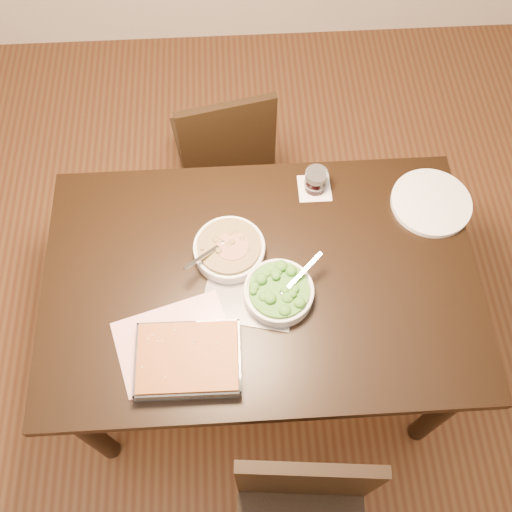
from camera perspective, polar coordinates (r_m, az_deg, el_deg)
ground at (r=2.52m, az=0.37°, el=-9.69°), size 4.00×4.00×0.00m
room at (r=1.05m, az=0.94°, el=21.64°), size 4.04×4.04×2.72m
table at (r=1.91m, az=0.48°, el=-3.43°), size 1.40×0.90×0.75m
magazine_a at (r=1.76m, az=-8.16°, el=-8.58°), size 0.40×0.33×0.01m
magazine_b at (r=1.80m, az=-0.69°, el=-4.03°), size 0.32×0.26×0.01m
coaster at (r=2.01m, az=5.86°, el=6.76°), size 0.11×0.11×0.00m
stew_bowl at (r=1.84m, az=-2.68°, el=0.69°), size 0.23×0.23×0.09m
broccoli_bowl at (r=1.77m, az=2.30°, el=-3.62°), size 0.22×0.22×0.09m
baking_dish at (r=1.71m, az=-6.79°, el=-10.22°), size 0.31×0.23×0.06m
wine_tumbler at (r=1.98m, az=5.98°, el=7.54°), size 0.08×0.08×0.09m
dinner_plate at (r=2.05m, az=17.11°, el=5.13°), size 0.27×0.27×0.02m
chair_far at (r=2.49m, az=-3.20°, el=10.76°), size 0.46×0.46×0.82m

